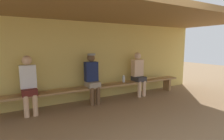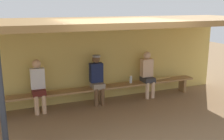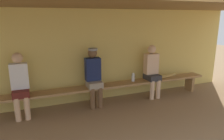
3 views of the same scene
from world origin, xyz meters
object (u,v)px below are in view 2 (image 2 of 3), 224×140
(baseball_bat, at_px, (159,79))
(player_near_post, at_px, (38,84))
(support_post, at_px, (2,102))
(bench, at_px, (99,90))
(player_middle, at_px, (147,72))
(water_bottle_orange, at_px, (131,80))
(player_rightmost, at_px, (97,77))

(baseball_bat, bearing_deg, player_near_post, 169.95)
(support_post, height_order, player_near_post, support_post)
(bench, height_order, baseball_bat, baseball_bat)
(player_middle, relative_size, player_near_post, 1.00)
(bench, distance_m, water_bottle_orange, 1.00)
(player_near_post, bearing_deg, player_rightmost, 0.02)
(player_middle, xyz_separation_m, water_bottle_orange, (-0.52, 0.04, -0.17))
(player_middle, bearing_deg, player_near_post, 180.00)
(support_post, height_order, baseball_bat, support_post)
(player_middle, height_order, baseball_bat, player_middle)
(bench, height_order, water_bottle_orange, water_bottle_orange)
(player_middle, bearing_deg, baseball_bat, -0.43)
(player_near_post, height_order, water_bottle_orange, player_near_post)
(player_near_post, relative_size, baseball_bat, 1.71)
(player_rightmost, xyz_separation_m, baseball_bat, (1.96, -0.00, -0.25))
(water_bottle_orange, relative_size, baseball_bat, 0.27)
(player_middle, height_order, player_near_post, same)
(bench, height_order, player_middle, player_middle)
(player_rightmost, relative_size, water_bottle_orange, 6.38)
(bench, xyz_separation_m, player_rightmost, (-0.05, 0.00, 0.36))
(bench, relative_size, player_rightmost, 4.46)
(support_post, height_order, bench, support_post)
(bench, bearing_deg, support_post, -138.76)
(support_post, bearing_deg, water_bottle_orange, 32.38)
(player_rightmost, bearing_deg, water_bottle_orange, 2.01)
(player_rightmost, bearing_deg, support_post, -138.09)
(support_post, xyz_separation_m, player_rightmost, (2.34, 2.10, -0.35))
(baseball_bat, bearing_deg, player_middle, 169.57)
(bench, distance_m, player_near_post, 1.63)
(player_middle, distance_m, player_near_post, 3.09)
(water_bottle_orange, bearing_deg, baseball_bat, -2.46)
(bench, xyz_separation_m, water_bottle_orange, (0.98, 0.04, 0.17))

